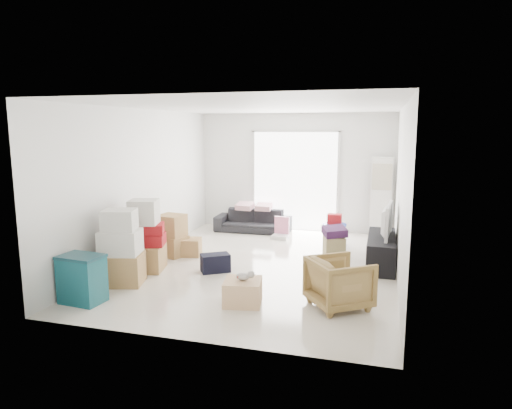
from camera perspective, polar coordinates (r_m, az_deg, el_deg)
The scene contains 21 objects.
room_shell at distance 7.72m, azimuth 0.70°, elevation 2.05°, with size 4.98×6.48×3.18m.
sliding_door at distance 10.62m, azimuth 4.88°, elevation 3.46°, with size 2.10×0.04×2.33m.
ac_tower at distance 10.15m, azimuth 15.36°, elevation 0.79°, with size 0.45×0.30×1.75m, color white.
tv_console at distance 8.23m, azimuth 15.38°, elevation -5.59°, with size 0.46×1.54×0.51m, color black.
television at distance 8.15m, azimuth 15.48°, elevation -3.41°, with size 0.98×0.56×0.13m, color black.
sofa at distance 10.49m, azimuth -0.37°, elevation -1.59°, with size 1.72×0.50×0.67m, color #232327.
pillow_left at distance 10.46m, azimuth -1.40°, elevation 0.59°, with size 0.40×0.32×0.13m, color #DCA0A7.
pillow_right at distance 10.36m, azimuth 0.98°, elevation 0.52°, with size 0.38×0.31×0.13m, color #DCA0A7.
armchair at distance 6.19m, azimuth 10.40°, elevation -9.30°, with size 0.72×0.67×0.74m, color #A58149.
storage_bins at distance 6.70m, azimuth -20.92°, elevation -8.66°, with size 0.61×0.46×0.66m.
box_stack_a at distance 7.23m, azimuth -16.53°, elevation -5.60°, with size 0.74×0.67×1.15m.
box_stack_b at distance 7.83m, azimuth -13.71°, elevation -4.31°, with size 0.73×0.70×1.19m.
box_stack_c at distance 8.64m, azimuth -10.50°, elevation -3.87°, with size 0.62×0.57×0.77m.
loose_box at distance 8.65m, azimuth -8.21°, elevation -5.29°, with size 0.38×0.38×0.32m, color #A6834B.
duffel_bag at distance 7.64m, azimuth -5.11°, elevation -7.28°, with size 0.47×0.28×0.30m, color black.
ottoman at distance 8.64m, azimuth 9.73°, elevation -5.18°, with size 0.36×0.36×0.36m, color tan.
blanket at distance 8.58m, azimuth 9.78°, elevation -3.55°, with size 0.40×0.40×0.14m, color #3B1A41.
kids_table at distance 9.47m, azimuth 9.77°, elevation -2.26°, with size 0.49×0.49×0.63m.
toy_walker at distance 9.89m, azimuth 3.14°, elevation -3.52°, with size 0.37×0.33×0.46m.
wood_crate at distance 6.28m, azimuth -1.67°, elevation -10.85°, with size 0.49×0.49×0.33m, color #DFAD80.
plush_bunny at distance 6.20m, azimuth -1.40°, elevation -8.92°, with size 0.25×0.15×0.13m.
Camera 1 is at (1.98, -7.40, 2.34)m, focal length 32.00 mm.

